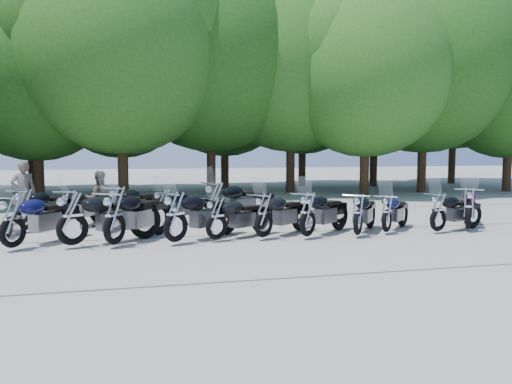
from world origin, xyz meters
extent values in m
plane|color=gray|center=(0.00, 0.00, 0.00)|extent=(90.00, 90.00, 0.00)
cylinder|color=#3A2614|center=(-7.25, 12.84, 1.65)|extent=(0.44, 0.44, 3.31)
sphere|color=#286319|center=(-7.25, 12.84, 5.32)|extent=(7.31, 7.31, 7.31)
cylinder|color=#3A2614|center=(-3.57, 11.24, 1.97)|extent=(0.44, 0.44, 3.93)
sphere|color=#357721|center=(-3.57, 11.24, 6.33)|extent=(8.70, 8.70, 8.70)
cylinder|color=#3A2614|center=(0.54, 13.09, 2.06)|extent=(0.44, 0.44, 4.13)
sphere|color=#286319|center=(0.54, 13.09, 6.64)|extent=(9.13, 9.13, 9.13)
cylinder|color=#3A2614|center=(4.61, 13.20, 2.05)|extent=(0.44, 0.44, 4.09)
sphere|color=#357721|center=(4.61, 13.20, 6.58)|extent=(9.04, 9.04, 9.04)
cylinder|color=#3A2614|center=(7.55, 10.82, 1.81)|extent=(0.44, 0.44, 3.62)
sphere|color=#357721|center=(7.55, 10.82, 5.82)|extent=(8.00, 8.00, 8.00)
cylinder|color=#3A2614|center=(11.20, 11.78, 1.99)|extent=(0.44, 0.44, 3.98)
sphere|color=#286319|center=(11.20, 11.78, 6.40)|extent=(8.79, 8.79, 8.79)
cylinder|color=#3A2614|center=(15.83, 11.20, 1.70)|extent=(0.44, 0.44, 3.41)
sphere|color=#286319|center=(15.83, 11.20, 5.48)|extent=(7.53, 7.53, 7.53)
cylinder|color=#3A2614|center=(-8.29, 16.97, 1.76)|extent=(0.44, 0.44, 3.52)
sphere|color=#357721|center=(-8.29, 16.97, 5.66)|extent=(7.78, 7.78, 7.78)
cylinder|color=#3A2614|center=(-3.76, 16.43, 1.71)|extent=(0.44, 0.44, 3.42)
sphere|color=#286319|center=(-3.76, 16.43, 5.50)|extent=(7.56, 7.56, 7.56)
cylinder|color=#3A2614|center=(1.80, 16.47, 1.78)|extent=(0.44, 0.44, 3.56)
sphere|color=#286319|center=(1.80, 16.47, 5.73)|extent=(7.88, 7.88, 7.88)
cylinder|color=#3A2614|center=(6.69, 17.47, 1.88)|extent=(0.44, 0.44, 3.76)
sphere|color=#286319|center=(6.69, 17.47, 6.04)|extent=(8.31, 8.31, 8.31)
cylinder|color=#3A2614|center=(10.68, 16.09, 1.81)|extent=(0.44, 0.44, 3.63)
sphere|color=#357721|center=(10.68, 16.09, 5.83)|extent=(8.02, 8.02, 8.02)
cylinder|color=#3A2614|center=(16.61, 17.02, 2.19)|extent=(0.44, 0.44, 4.37)
sphere|color=#286319|center=(16.61, 17.02, 7.03)|extent=(9.67, 9.67, 9.67)
imported|color=brown|center=(-6.26, 4.72, 0.94)|extent=(0.78, 0.62, 1.88)
imported|color=#4D4637|center=(-4.07, 3.73, 0.80)|extent=(0.88, 0.74, 1.59)
camera|label=1|loc=(-3.02, -11.06, 2.23)|focal=35.00mm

